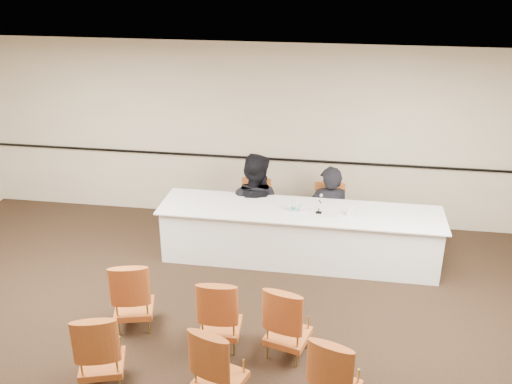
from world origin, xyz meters
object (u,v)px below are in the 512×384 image
water_bottle (293,205)px  aud_chair_front_mid (220,311)px  panelist_main_chair (328,216)px  aud_chair_front_right (288,320)px  panelist_second_chair (254,211)px  aud_chair_front_left (133,293)px  panelist_second (254,211)px  coffee_cup (349,211)px  aud_chair_back_left (100,347)px  drinking_glass (301,208)px  microphone (319,205)px  aud_chair_back_mid (220,363)px  aud_chair_back_right (336,372)px  panelist_main (328,220)px  panel_table (299,235)px

water_bottle → aud_chair_front_mid: bearing=-107.4°
panelist_main_chair → aud_chair_front_right: (-0.34, -2.76, 0.00)m
panelist_second_chair → aud_chair_front_left: size_ratio=1.00×
panelist_second → aud_chair_front_left: panelist_second is taller
coffee_cup → aud_chair_front_mid: size_ratio=0.15×
aud_chair_front_mid → aud_chair_back_left: (-1.13, -0.82, 0.00)m
panelist_second → aud_chair_front_mid: size_ratio=2.05×
panelist_second_chair → aud_chair_back_left: same height
aud_chair_back_left → drinking_glass: bearing=40.6°
drinking_glass → water_bottle: bearing=-163.0°
panelist_second → coffee_cup: panelist_second is taller
drinking_glass → aud_chair_front_right: aud_chair_front_right is taller
panelist_main_chair → panelist_second_chair: 1.18m
panelist_main_chair → panelist_second: panelist_second is taller
microphone → aud_chair_back_mid: bearing=-97.5°
aud_chair_front_mid → aud_chair_front_left: bearing=167.4°
panelist_main_chair → panelist_second: size_ratio=0.49×
microphone → aud_chair_back_right: size_ratio=0.27×
water_bottle → aud_chair_front_mid: (-0.65, -2.06, -0.47)m
panelist_main → aud_chair_front_mid: 2.96m
panelist_second_chair → aud_chair_front_mid: same height
panelist_second_chair → drinking_glass: panelist_second_chair is taller
drinking_glass → aud_chair_back_mid: size_ratio=0.11×
panelist_main → aud_chair_front_right: size_ratio=1.91×
panelist_second_chair → aud_chair_back_mid: 3.61m
aud_chair_back_mid → aud_chair_front_left: bearing=160.0°
panelist_main → panelist_second: size_ratio=0.93×
panelist_second → aud_chair_back_right: 3.83m
aud_chair_back_left → panel_table: bearing=41.2°
water_bottle → aud_chair_back_right: size_ratio=0.23×
coffee_cup → aud_chair_back_right: 2.90m
panelist_second → aud_chair_front_left: size_ratio=2.05×
coffee_cup → aud_chair_back_left: 3.87m
drinking_glass → aud_chair_back_right: (0.61, -2.92, -0.41)m
drinking_glass → aud_chair_front_mid: size_ratio=0.11×
panelist_main_chair → coffee_cup: bearing=-65.8°
microphone → coffee_cup: microphone is taller
drinking_glass → aud_chair_back_right: bearing=-78.3°
water_bottle → aud_chair_front_mid: size_ratio=0.23×
microphone → aud_chair_front_left: size_ratio=0.27×
water_bottle → aud_chair_front_left: bearing=-133.8°
aud_chair_front_left → aud_chair_back_mid: (1.32, -1.07, 0.00)m
panelist_second → panelist_second_chair: panelist_second is taller
panel_table → aud_chair_back_left: size_ratio=4.36×
panel_table → panelist_main_chair: 0.72m
aud_chair_back_right → panelist_main: bearing=112.4°
aud_chair_back_mid → aud_chair_back_right: size_ratio=1.00×
panel_table → aud_chair_back_right: bearing=-77.7°
panelist_second → aud_chair_back_right: (1.39, -3.57, 0.01)m
panelist_second_chair → water_bottle: (0.68, -0.68, 0.47)m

